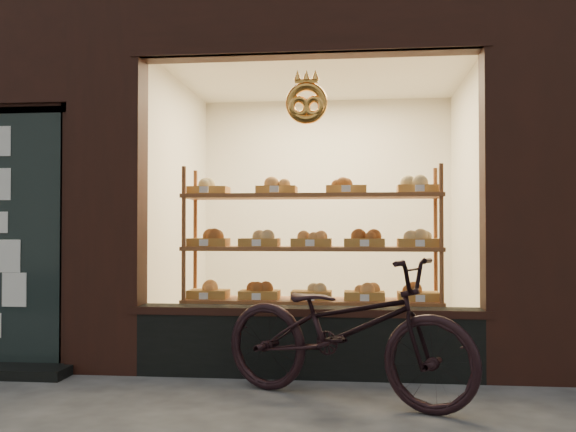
# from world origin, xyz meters

# --- Properties ---
(display_shelf) EXTENTS (2.20, 0.45, 1.70)m
(display_shelf) POSITION_xyz_m (0.45, 2.55, 0.86)
(display_shelf) COLOR brown
(display_shelf) RESTS_ON ground
(bicycle) EXTENTS (1.96, 1.36, 0.98)m
(bicycle) POSITION_xyz_m (0.75, 1.44, 0.49)
(bicycle) COLOR black
(bicycle) RESTS_ON ground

